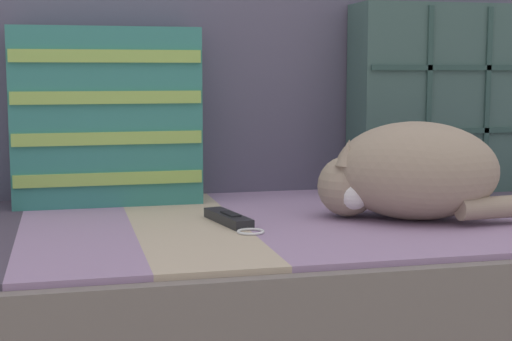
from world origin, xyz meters
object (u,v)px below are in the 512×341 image
(throw_pillow_quilted, at_px, (445,98))
(game_remote_near, at_px, (230,219))
(throw_pillow_striped, at_px, (107,116))
(sleeping_cat, at_px, (409,174))
(couch, at_px, (283,315))

(throw_pillow_quilted, bearing_deg, game_remote_near, -153.15)
(throw_pillow_quilted, distance_m, throw_pillow_striped, 0.79)
(throw_pillow_striped, xyz_separation_m, sleeping_cat, (0.55, -0.33, -0.10))
(couch, height_order, throw_pillow_quilted, throw_pillow_quilted)
(throw_pillow_striped, distance_m, game_remote_near, 0.40)
(sleeping_cat, height_order, game_remote_near, sleeping_cat)
(couch, xyz_separation_m, sleeping_cat, (0.22, -0.11, 0.30))
(throw_pillow_striped, relative_size, game_remote_near, 1.88)
(throw_pillow_quilted, bearing_deg, couch, -153.73)
(couch, height_order, throw_pillow_striped, throw_pillow_striped)
(throw_pillow_quilted, height_order, game_remote_near, throw_pillow_quilted)
(couch, relative_size, game_remote_near, 9.23)
(throw_pillow_quilted, height_order, sleeping_cat, throw_pillow_quilted)
(game_remote_near, bearing_deg, throw_pillow_quilted, 26.85)
(throw_pillow_quilted, bearing_deg, sleeping_cat, -125.90)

